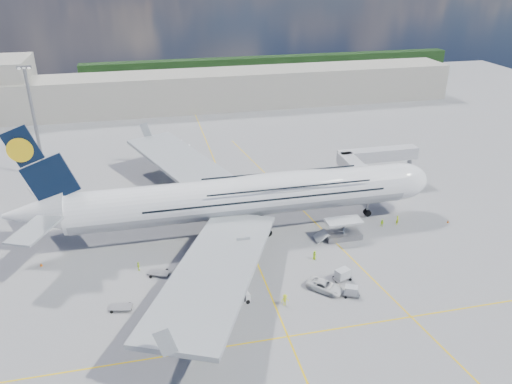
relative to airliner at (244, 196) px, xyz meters
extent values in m
plane|color=gray|center=(-0.26, -10.00, -6.87)|extent=(300.00, 300.00, 0.00)
cube|color=yellow|center=(-0.26, -10.00, -6.86)|extent=(0.25, 220.00, 0.01)
cube|color=yellow|center=(-0.26, -30.00, -6.86)|extent=(120.00, 0.25, 0.01)
cube|color=yellow|center=(13.74, 0.00, -6.86)|extent=(14.16, 99.06, 0.01)
cylinder|color=white|center=(-0.26, 0.00, -0.07)|extent=(62.00, 7.20, 7.20)
cylinder|color=#9EA0A5|center=(-0.26, 0.00, -0.22)|extent=(60.76, 7.13, 7.13)
ellipsoid|color=white|center=(7.74, 0.00, 1.91)|extent=(36.00, 6.84, 3.76)
ellipsoid|color=white|center=(30.74, 0.00, -0.07)|extent=(11.52, 7.20, 7.20)
ellipsoid|color=black|center=(33.98, 0.00, 0.53)|extent=(3.84, 4.16, 1.44)
cone|color=white|center=(-35.76, 0.00, 0.73)|extent=(10.00, 6.84, 6.84)
cube|color=black|center=(-33.76, 0.00, 9.53)|extent=(11.02, 0.46, 14.61)
cylinder|color=yellow|center=(-35.86, 0.00, 12.03)|extent=(4.00, 0.60, 4.00)
cube|color=#999EA3|center=(-8.26, 20.00, -1.27)|extent=(25.49, 39.15, 3.35)
cube|color=#999EA3|center=(-8.26, -20.00, -1.27)|extent=(25.49, 39.15, 3.35)
cylinder|color=#B7BABF|center=(-3.26, 12.50, -3.67)|extent=(5.20, 3.50, 3.50)
cylinder|color=#B7BABF|center=(-7.76, 23.00, -3.67)|extent=(5.20, 3.50, 3.50)
cylinder|color=#B7BABF|center=(-3.26, -12.50, -3.67)|extent=(5.20, 3.50, 3.50)
cylinder|color=#B7BABF|center=(-7.76, -23.00, -3.67)|extent=(5.20, 3.50, 3.50)
cylinder|color=gray|center=(24.74, 0.00, -4.67)|extent=(0.44, 0.44, 3.80)
cylinder|color=black|center=(24.74, 0.00, -6.22)|extent=(1.30, 0.90, 1.30)
cylinder|color=gray|center=(-0.26, 0.00, -4.67)|extent=(0.56, 0.56, 3.80)
cylinder|color=black|center=(-0.26, 3.20, -6.12)|extent=(1.50, 0.90, 1.50)
cube|color=#B7B7BC|center=(24.74, 8.60, 0.23)|extent=(3.00, 10.00, 2.60)
cube|color=#B7B7BC|center=(32.74, 13.60, 0.23)|extent=(18.00, 3.00, 2.60)
cylinder|color=gray|center=(26.74, 11.60, -3.32)|extent=(0.80, 0.80, 7.10)
cylinder|color=black|center=(26.74, 11.60, -6.42)|extent=(0.90, 0.80, 0.90)
cylinder|color=gray|center=(40.74, 13.60, -3.32)|extent=(1.00, 1.00, 7.10)
cube|color=gray|center=(40.74, 13.60, -6.47)|extent=(2.00, 2.00, 0.80)
cylinder|color=#B7B7BC|center=(24.74, 4.80, 0.23)|extent=(3.60, 3.60, 2.80)
cube|color=silver|center=(16.74, -7.10, -3.37)|extent=(6.50, 3.20, 0.35)
cube|color=gray|center=(16.74, -7.10, -6.32)|extent=(6.50, 3.20, 1.10)
cube|color=gray|center=(16.74, -7.10, -4.82)|extent=(0.22, 1.99, 3.00)
cylinder|color=black|center=(14.14, -8.30, -6.52)|extent=(0.70, 0.30, 0.70)
cube|color=silver|center=(12.54, -7.10, -5.87)|extent=(2.16, 2.60, 1.60)
cylinder|color=gray|center=(-40.26, 35.00, 5.63)|extent=(0.70, 0.70, 25.00)
cube|color=gray|center=(-40.26, 35.00, 18.33)|extent=(3.00, 0.40, 0.60)
cube|color=#B2AD9E|center=(-0.26, 85.00, -0.87)|extent=(180.00, 16.00, 12.00)
cube|color=#193814|center=(39.74, 130.00, -2.87)|extent=(160.00, 6.00, 8.00)
cube|color=gray|center=(-16.46, -11.43, -6.48)|extent=(3.75, 2.95, 0.20)
cylinder|color=black|center=(-17.79, -12.09, -6.63)|extent=(0.49, 0.20, 0.49)
cylinder|color=black|center=(-15.14, -10.76, -6.63)|extent=(0.49, 0.20, 0.49)
cube|color=gray|center=(-11.93, -21.53, -6.57)|extent=(2.81, 1.92, 0.15)
cylinder|color=black|center=(-12.96, -22.04, -6.68)|extent=(0.38, 0.15, 0.38)
cylinder|color=black|center=(-10.90, -21.01, -6.68)|extent=(0.38, 0.15, 0.38)
cube|color=silver|center=(-11.93, -21.53, -5.88)|extent=(2.13, 1.68, 1.28)
cube|color=gray|center=(-8.73, -19.78, -6.51)|extent=(3.36, 2.25, 0.19)
cylinder|color=black|center=(-9.96, -20.39, -6.64)|extent=(0.45, 0.19, 0.45)
cylinder|color=black|center=(-7.50, -19.16, -6.64)|extent=(0.45, 0.19, 0.45)
cube|color=silver|center=(-8.73, -19.78, -5.69)|extent=(2.53, 1.98, 1.54)
cube|color=gray|center=(-22.29, -19.01, -6.49)|extent=(3.51, 2.38, 0.19)
cylinder|color=black|center=(-23.57, -19.65, -6.63)|extent=(0.47, 0.19, 0.47)
cylinder|color=black|center=(-21.01, -18.37, -6.63)|extent=(0.47, 0.19, 0.47)
cube|color=gray|center=(11.50, -23.47, -6.57)|extent=(2.90, 2.36, 0.15)
cylinder|color=black|center=(10.48, -23.98, -6.68)|extent=(0.38, 0.15, 0.38)
cylinder|color=black|center=(12.53, -22.96, -6.68)|extent=(0.38, 0.15, 0.38)
cube|color=silver|center=(11.50, -23.47, -5.89)|extent=(2.25, 1.98, 1.28)
cube|color=gray|center=(11.78, -19.29, -6.53)|extent=(3.29, 2.49, 0.18)
cylinder|color=black|center=(10.61, -19.88, -6.65)|extent=(0.43, 0.18, 0.43)
cylinder|color=black|center=(12.96, -18.71, -6.65)|extent=(0.43, 0.18, 0.43)
cube|color=silver|center=(11.78, -19.29, -5.74)|extent=(2.53, 2.12, 1.47)
cube|color=silver|center=(-5.03, -21.36, -6.18)|extent=(2.92, 1.71, 1.27)
cube|color=black|center=(-5.03, -21.36, -5.40)|extent=(1.16, 1.32, 0.49)
cylinder|color=black|center=(-6.01, -21.90, -6.55)|extent=(0.63, 0.25, 0.63)
cylinder|color=black|center=(-4.05, -20.82, -6.55)|extent=(0.63, 0.25, 0.63)
cube|color=gray|center=(-4.20, 20.65, -5.89)|extent=(6.64, 3.27, 1.96)
cube|color=silver|center=(-4.88, 20.65, -4.03)|extent=(5.01, 3.12, 2.15)
cube|color=silver|center=(-1.75, 20.65, -5.01)|extent=(2.08, 2.49, 1.56)
cube|color=black|center=(-1.07, 20.65, -4.81)|extent=(0.44, 1.96, 0.88)
cylinder|color=black|center=(-2.05, 19.53, -6.33)|extent=(1.08, 0.34, 1.08)
cylinder|color=black|center=(-6.35, 21.78, -6.33)|extent=(1.08, 0.34, 1.08)
cube|color=orange|center=(-4.88, 20.65, -4.72)|extent=(5.06, 3.17, 0.49)
cube|color=gray|center=(-9.82, 39.61, -5.73)|extent=(7.82, 4.19, 2.28)
cube|color=silver|center=(-10.62, 39.61, -3.56)|extent=(5.95, 3.91, 2.51)
cube|color=silver|center=(-6.97, 39.61, -4.70)|extent=(2.55, 2.99, 1.83)
cube|color=black|center=(-6.17, 39.61, -4.47)|extent=(0.63, 2.27, 1.03)
cylinder|color=black|center=(-7.31, 38.29, -6.24)|extent=(1.26, 0.40, 1.26)
cylinder|color=black|center=(-12.34, 40.92, -6.24)|extent=(1.26, 0.40, 1.26)
imported|color=white|center=(8.10, -21.33, -6.08)|extent=(5.82, 5.89, 1.58)
imported|color=#E4FF1A|center=(28.76, -4.76, -5.93)|extent=(0.81, 0.77, 1.87)
imported|color=#BCFF1A|center=(25.55, -4.93, -6.10)|extent=(0.94, 0.88, 1.54)
imported|color=#CEF419|center=(-19.59, -9.44, -6.08)|extent=(0.42, 0.93, 1.57)
imported|color=#BEFF1A|center=(9.41, -12.70, -6.07)|extent=(0.85, 0.93, 1.60)
imported|color=#D0DE17|center=(1.16, -23.45, -5.93)|extent=(1.30, 0.87, 1.88)
cone|color=orange|center=(38.73, -6.23, -6.61)|extent=(0.41, 0.41, 0.52)
cube|color=orange|center=(38.73, -6.23, -6.85)|extent=(0.35, 0.35, 0.03)
cone|color=orange|center=(-15.05, 16.94, -6.59)|extent=(0.44, 0.44, 0.55)
cube|color=orange|center=(-15.05, 16.94, -6.85)|extent=(0.38, 0.38, 0.03)
cone|color=orange|center=(-21.15, 17.98, -6.56)|extent=(0.48, 0.48, 0.61)
cube|color=orange|center=(-21.15, 17.98, -6.85)|extent=(0.41, 0.41, 0.03)
cone|color=orange|center=(-6.91, -9.68, -6.56)|extent=(0.49, 0.49, 0.62)
cube|color=orange|center=(-6.91, -9.68, -6.85)|extent=(0.42, 0.42, 0.03)
cone|color=orange|center=(-8.43, -20.23, -6.59)|extent=(0.43, 0.43, 0.55)
cube|color=orange|center=(-8.43, -20.23, -6.85)|extent=(0.37, 0.37, 0.03)
cone|color=orange|center=(-35.32, -4.52, -6.59)|extent=(0.43, 0.43, 0.55)
cube|color=orange|center=(-35.32, -4.52, -6.85)|extent=(0.37, 0.37, 0.03)
camera|label=1|loc=(-16.21, -80.13, 39.39)|focal=35.00mm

